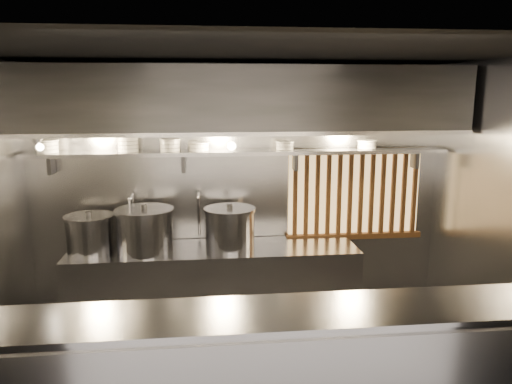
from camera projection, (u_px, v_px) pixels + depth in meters
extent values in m
plane|color=black|center=(254.00, 52.00, 3.77)|extent=(4.50, 4.50, 0.00)
plane|color=gray|center=(239.00, 194.00, 5.51)|extent=(4.50, 0.00, 4.50)
cube|color=#A0A0A6|center=(270.00, 314.00, 3.18)|extent=(4.50, 0.56, 0.03)
cube|color=#A0A0A6|center=(215.00, 288.00, 5.30)|extent=(3.00, 0.70, 0.90)
cube|color=#A0A0A6|center=(241.00, 152.00, 5.24)|extent=(4.40, 0.34, 0.04)
cube|color=#2D2D30|center=(242.00, 100.00, 4.92)|extent=(4.40, 0.80, 0.65)
cube|color=#A0A0A6|center=(246.00, 134.00, 4.59)|extent=(4.40, 0.03, 0.04)
cube|color=#E7B568|center=(354.00, 193.00, 5.64)|extent=(1.50, 0.02, 0.92)
cube|color=brown|center=(357.00, 150.00, 5.49)|extent=(1.56, 0.06, 0.06)
cube|color=brown|center=(354.00, 236.00, 5.68)|extent=(1.56, 0.06, 0.06)
cube|color=brown|center=(295.00, 195.00, 5.51)|extent=(0.04, 0.04, 0.92)
cube|color=brown|center=(306.00, 195.00, 5.53)|extent=(0.04, 0.04, 0.92)
cube|color=brown|center=(317.00, 195.00, 5.54)|extent=(0.04, 0.04, 0.92)
cube|color=brown|center=(328.00, 195.00, 5.55)|extent=(0.04, 0.04, 0.92)
cube|color=brown|center=(339.00, 194.00, 5.57)|extent=(0.04, 0.04, 0.92)
cube|color=brown|center=(350.00, 194.00, 5.58)|extent=(0.04, 0.04, 0.92)
cube|color=brown|center=(361.00, 194.00, 5.59)|extent=(0.04, 0.04, 0.92)
cube|color=brown|center=(372.00, 194.00, 5.61)|extent=(0.04, 0.04, 0.92)
cube|color=brown|center=(382.00, 193.00, 5.62)|extent=(0.04, 0.04, 0.92)
cube|color=brown|center=(393.00, 193.00, 5.63)|extent=(0.04, 0.04, 0.92)
cube|color=brown|center=(404.00, 193.00, 5.65)|extent=(0.04, 0.04, 0.92)
cube|color=brown|center=(414.00, 193.00, 5.66)|extent=(0.05, 0.04, 0.92)
cylinder|color=silver|center=(134.00, 216.00, 5.38)|extent=(0.03, 0.03, 0.48)
sphere|color=silver|center=(133.00, 194.00, 5.33)|extent=(0.04, 0.04, 0.04)
cylinder|color=silver|center=(131.00, 197.00, 5.20)|extent=(0.03, 0.26, 0.03)
sphere|color=silver|center=(129.00, 199.00, 5.08)|extent=(0.04, 0.04, 0.04)
cylinder|color=silver|center=(130.00, 206.00, 5.09)|extent=(0.03, 0.03, 0.14)
cylinder|color=silver|center=(199.00, 214.00, 5.45)|extent=(0.03, 0.03, 0.48)
sphere|color=silver|center=(198.00, 193.00, 5.41)|extent=(0.04, 0.04, 0.04)
cylinder|color=silver|center=(198.00, 195.00, 5.28)|extent=(0.03, 0.26, 0.03)
sphere|color=silver|center=(198.00, 198.00, 5.15)|extent=(0.04, 0.04, 0.04)
cylinder|color=silver|center=(199.00, 204.00, 5.17)|extent=(0.03, 0.03, 0.14)
cone|color=#A0A0A6|center=(37.00, 140.00, 4.54)|extent=(0.25, 0.27, 0.20)
sphere|color=#FFE0B2|center=(40.00, 147.00, 4.54)|extent=(0.07, 0.07, 0.07)
cylinder|color=#2D2D30|center=(39.00, 131.00, 4.62)|extent=(0.02, 0.22, 0.02)
cylinder|color=#2D2D30|center=(232.00, 138.00, 5.08)|extent=(0.01, 0.01, 0.12)
sphere|color=#FFE0B2|center=(232.00, 146.00, 5.10)|extent=(0.09, 0.09, 0.09)
cylinder|color=#A0A0A6|center=(90.00, 235.00, 5.05)|extent=(0.51, 0.51, 0.36)
cylinder|color=#A0A0A6|center=(89.00, 217.00, 5.01)|extent=(0.54, 0.54, 0.03)
cylinder|color=#2D2D30|center=(89.00, 213.00, 5.00)|extent=(0.06, 0.06, 0.04)
cylinder|color=#A0A0A6|center=(145.00, 232.00, 5.06)|extent=(0.57, 0.57, 0.42)
cylinder|color=#A0A0A6|center=(144.00, 210.00, 5.01)|extent=(0.60, 0.60, 0.03)
cylinder|color=#2D2D30|center=(144.00, 207.00, 5.01)|extent=(0.06, 0.06, 0.04)
cylinder|color=#A0A0A6|center=(230.00, 229.00, 5.19)|extent=(0.57, 0.57, 0.40)
cylinder|color=#A0A0A6|center=(230.00, 209.00, 5.15)|extent=(0.61, 0.61, 0.03)
cylinder|color=#2D2D30|center=(230.00, 206.00, 5.14)|extent=(0.06, 0.06, 0.04)
cylinder|color=white|center=(48.00, 151.00, 5.02)|extent=(0.21, 0.21, 0.03)
cylinder|color=white|center=(47.00, 147.00, 5.01)|extent=(0.21, 0.21, 0.03)
cylinder|color=white|center=(47.00, 143.00, 5.01)|extent=(0.21, 0.21, 0.03)
cylinder|color=white|center=(47.00, 141.00, 5.00)|extent=(0.23, 0.23, 0.01)
cylinder|color=white|center=(128.00, 150.00, 5.11)|extent=(0.21, 0.21, 0.03)
cylinder|color=white|center=(128.00, 146.00, 5.10)|extent=(0.21, 0.21, 0.03)
cylinder|color=white|center=(128.00, 142.00, 5.09)|extent=(0.21, 0.21, 0.03)
cylinder|color=white|center=(128.00, 139.00, 5.09)|extent=(0.21, 0.21, 0.03)
cylinder|color=white|center=(128.00, 136.00, 5.08)|extent=(0.22, 0.22, 0.01)
cylinder|color=white|center=(170.00, 149.00, 5.15)|extent=(0.20, 0.20, 0.03)
cylinder|color=white|center=(170.00, 146.00, 5.15)|extent=(0.20, 0.20, 0.03)
cylinder|color=white|center=(170.00, 142.00, 5.14)|extent=(0.20, 0.20, 0.03)
cylinder|color=white|center=(170.00, 139.00, 5.13)|extent=(0.22, 0.22, 0.01)
cylinder|color=white|center=(199.00, 149.00, 5.19)|extent=(0.21, 0.21, 0.03)
cylinder|color=white|center=(199.00, 145.00, 5.18)|extent=(0.21, 0.21, 0.03)
cylinder|color=white|center=(199.00, 143.00, 5.17)|extent=(0.23, 0.23, 0.01)
cylinder|color=white|center=(285.00, 148.00, 5.28)|extent=(0.18, 0.18, 0.03)
cylinder|color=white|center=(285.00, 144.00, 5.28)|extent=(0.18, 0.18, 0.03)
cylinder|color=white|center=(285.00, 142.00, 5.27)|extent=(0.20, 0.20, 0.01)
cylinder|color=white|center=(367.00, 147.00, 5.38)|extent=(0.20, 0.20, 0.03)
cylinder|color=white|center=(367.00, 143.00, 5.37)|extent=(0.20, 0.20, 0.03)
cylinder|color=white|center=(367.00, 141.00, 5.37)|extent=(0.21, 0.21, 0.01)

